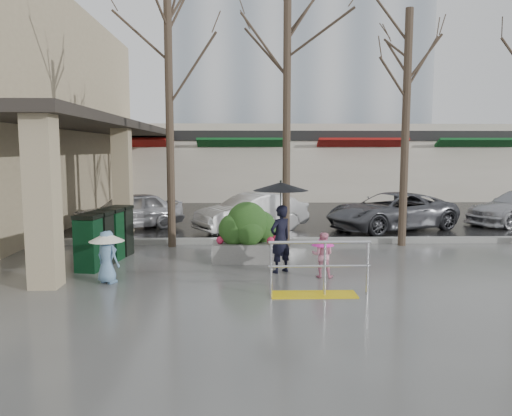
{
  "coord_description": "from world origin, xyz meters",
  "views": [
    {
      "loc": [
        -0.04,
        -10.23,
        2.7
      ],
      "look_at": [
        0.3,
        1.72,
        1.3
      ],
      "focal_mm": 35.0,
      "sensor_mm": 36.0,
      "label": 1
    }
  ],
  "objects_px": {
    "car_a": "(128,211)",
    "car_c": "(391,211)",
    "tree_mideast": "(408,70)",
    "child_pink": "(323,252)",
    "woman": "(281,214)",
    "child_blue": "(107,250)",
    "car_b": "(252,212)",
    "tree_west": "(168,60)",
    "planter": "(247,233)",
    "news_boxes": "(106,236)",
    "handrail": "(317,275)",
    "tree_midwest": "(287,55)"
  },
  "relations": [
    {
      "from": "woman",
      "to": "child_blue",
      "type": "height_order",
      "value": "woman"
    },
    {
      "from": "car_a",
      "to": "car_c",
      "type": "distance_m",
      "value": 8.92
    },
    {
      "from": "tree_midwest",
      "to": "woman",
      "type": "relative_size",
      "value": 3.43
    },
    {
      "from": "tree_west",
      "to": "child_blue",
      "type": "relative_size",
      "value": 6.26
    },
    {
      "from": "handrail",
      "to": "planter",
      "type": "height_order",
      "value": "planter"
    },
    {
      "from": "woman",
      "to": "handrail",
      "type": "bearing_deg",
      "value": 70.82
    },
    {
      "from": "handrail",
      "to": "tree_west",
      "type": "distance_m",
      "value": 7.52
    },
    {
      "from": "tree_midwest",
      "to": "car_a",
      "type": "bearing_deg",
      "value": 148.73
    },
    {
      "from": "tree_midwest",
      "to": "tree_west",
      "type": "bearing_deg",
      "value": -180.0
    },
    {
      "from": "planter",
      "to": "news_boxes",
      "type": "distance_m",
      "value": 3.4
    },
    {
      "from": "car_b",
      "to": "car_c",
      "type": "xyz_separation_m",
      "value": [
        4.72,
        0.21,
        0.0
      ]
    },
    {
      "from": "child_pink",
      "to": "car_a",
      "type": "bearing_deg",
      "value": -35.58
    },
    {
      "from": "tree_west",
      "to": "car_b",
      "type": "distance_m",
      "value": 5.63
    },
    {
      "from": "planter",
      "to": "car_b",
      "type": "xyz_separation_m",
      "value": [
        0.19,
        4.46,
        -0.07
      ]
    },
    {
      "from": "tree_west",
      "to": "tree_mideast",
      "type": "relative_size",
      "value": 1.05
    },
    {
      "from": "planter",
      "to": "car_b",
      "type": "relative_size",
      "value": 0.44
    },
    {
      "from": "handrail",
      "to": "tree_west",
      "type": "xyz_separation_m",
      "value": [
        -3.36,
        4.8,
        4.71
      ]
    },
    {
      "from": "news_boxes",
      "to": "child_blue",
      "type": "bearing_deg",
      "value": -64.29
    },
    {
      "from": "tree_west",
      "to": "tree_mideast",
      "type": "xyz_separation_m",
      "value": [
        6.5,
        0.0,
        -0.22
      ]
    },
    {
      "from": "handrail",
      "to": "woman",
      "type": "distance_m",
      "value": 2.06
    },
    {
      "from": "planter",
      "to": "car_a",
      "type": "distance_m",
      "value": 6.4
    },
    {
      "from": "woman",
      "to": "car_a",
      "type": "bearing_deg",
      "value": -89.16
    },
    {
      "from": "tree_mideast",
      "to": "child_blue",
      "type": "bearing_deg",
      "value": -152.26
    },
    {
      "from": "tree_midwest",
      "to": "car_b",
      "type": "relative_size",
      "value": 1.83
    },
    {
      "from": "tree_west",
      "to": "car_c",
      "type": "height_order",
      "value": "tree_west"
    },
    {
      "from": "planter",
      "to": "car_a",
      "type": "height_order",
      "value": "planter"
    },
    {
      "from": "handrail",
      "to": "car_a",
      "type": "bearing_deg",
      "value": 123.7
    },
    {
      "from": "handrail",
      "to": "tree_mideast",
      "type": "relative_size",
      "value": 0.29
    },
    {
      "from": "handrail",
      "to": "planter",
      "type": "distance_m",
      "value": 3.19
    },
    {
      "from": "news_boxes",
      "to": "car_b",
      "type": "xyz_separation_m",
      "value": [
        3.58,
        4.53,
        -0.01
      ]
    },
    {
      "from": "tree_mideast",
      "to": "child_pink",
      "type": "xyz_separation_m",
      "value": [
        -2.83,
        -3.49,
        -4.32
      ]
    },
    {
      "from": "tree_west",
      "to": "news_boxes",
      "type": "distance_m",
      "value": 5.03
    },
    {
      "from": "tree_mideast",
      "to": "car_c",
      "type": "relative_size",
      "value": 1.43
    },
    {
      "from": "tree_mideast",
      "to": "car_b",
      "type": "height_order",
      "value": "tree_mideast"
    },
    {
      "from": "car_c",
      "to": "car_a",
      "type": "bearing_deg",
      "value": -114.7
    },
    {
      "from": "tree_west",
      "to": "car_b",
      "type": "bearing_deg",
      "value": 48.33
    },
    {
      "from": "planter",
      "to": "car_c",
      "type": "height_order",
      "value": "planter"
    },
    {
      "from": "child_pink",
      "to": "car_a",
      "type": "distance_m",
      "value": 8.64
    },
    {
      "from": "child_pink",
      "to": "planter",
      "type": "bearing_deg",
      "value": -31.3
    },
    {
      "from": "tree_midwest",
      "to": "car_c",
      "type": "xyz_separation_m",
      "value": [
        3.81,
        2.78,
        -4.6
      ]
    },
    {
      "from": "child_pink",
      "to": "car_c",
      "type": "bearing_deg",
      "value": -103.87
    },
    {
      "from": "child_blue",
      "to": "news_boxes",
      "type": "bearing_deg",
      "value": -43.28
    },
    {
      "from": "tree_mideast",
      "to": "child_pink",
      "type": "distance_m",
      "value": 6.23
    },
    {
      "from": "tree_midwest",
      "to": "car_b",
      "type": "distance_m",
      "value": 5.35
    },
    {
      "from": "tree_west",
      "to": "planter",
      "type": "distance_m",
      "value": 5.22
    },
    {
      "from": "car_c",
      "to": "car_b",
      "type": "bearing_deg",
      "value": -110.07
    },
    {
      "from": "planter",
      "to": "handrail",
      "type": "bearing_deg",
      "value": -66.54
    },
    {
      "from": "tree_midwest",
      "to": "car_c",
      "type": "distance_m",
      "value": 6.59
    },
    {
      "from": "child_blue",
      "to": "car_a",
      "type": "distance_m",
      "value": 7.02
    },
    {
      "from": "tree_mideast",
      "to": "woman",
      "type": "bearing_deg",
      "value": -140.51
    }
  ]
}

